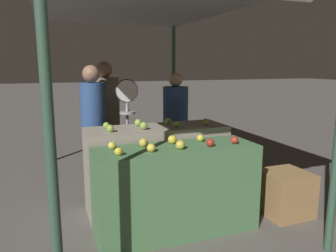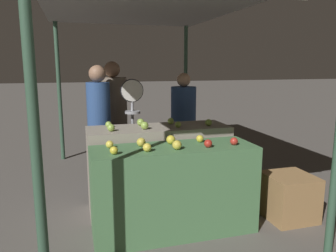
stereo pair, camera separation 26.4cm
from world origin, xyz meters
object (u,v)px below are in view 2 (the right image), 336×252
at_px(wooden_crate_side, 289,197).
at_px(person_customer_right, 183,117).
at_px(produce_scale, 132,110).
at_px(person_customer_left, 113,113).
at_px(person_vendor_at_scale, 99,118).

bearing_deg(wooden_crate_side, person_customer_right, 109.46).
height_order(produce_scale, person_customer_right, person_customer_right).
bearing_deg(person_customer_left, person_vendor_at_scale, 40.55).
distance_m(person_vendor_at_scale, wooden_crate_side, 2.49).
distance_m(produce_scale, wooden_crate_side, 2.14).
bearing_deg(produce_scale, person_vendor_at_scale, 160.42).
height_order(produce_scale, wooden_crate_side, produce_scale).
bearing_deg(person_customer_right, person_customer_left, 12.49).
distance_m(person_customer_left, wooden_crate_side, 2.59).
distance_m(produce_scale, person_customer_right, 1.01).
height_order(person_customer_left, wooden_crate_side, person_customer_left).
bearing_deg(person_vendor_at_scale, produce_scale, 148.29).
relative_size(person_vendor_at_scale, person_customer_right, 1.08).
relative_size(produce_scale, wooden_crate_side, 3.03).
bearing_deg(produce_scale, wooden_crate_side, -40.94).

